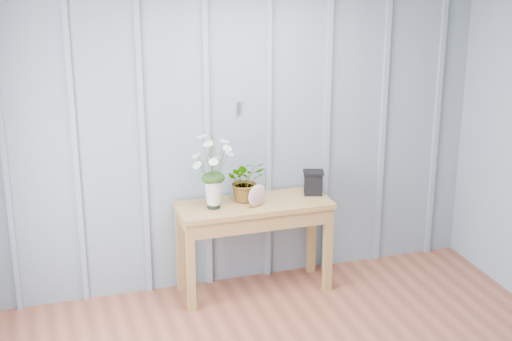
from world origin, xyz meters
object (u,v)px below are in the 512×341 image
object	(u,v)px
sideboard	(254,216)
carved_box	(313,182)
daisy_vase	(213,159)
felt_disc_vessel	(257,196)

from	to	relation	value
sideboard	carved_box	distance (m)	0.55
carved_box	daisy_vase	bearing A→B (deg)	-176.53
daisy_vase	carved_box	world-z (taller)	daisy_vase
daisy_vase	carved_box	bearing A→B (deg)	3.47
sideboard	carved_box	size ratio (longest dim) A/B	6.16
daisy_vase	felt_disc_vessel	xyz separation A→B (m)	(0.32, -0.07, -0.30)
sideboard	carved_box	bearing A→B (deg)	4.55
sideboard	felt_disc_vessel	size ratio (longest dim) A/B	6.80
daisy_vase	carved_box	xyz separation A→B (m)	(0.83, 0.05, -0.29)
sideboard	daisy_vase	world-z (taller)	daisy_vase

